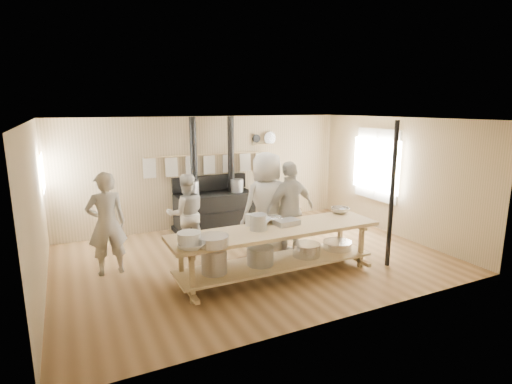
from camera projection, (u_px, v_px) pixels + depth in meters
ground at (253, 258)px, 7.56m from camera, size 7.00×7.00×0.00m
room_shell at (253, 174)px, 7.22m from camera, size 7.00×7.00×7.00m
window_right at (377, 165)px, 9.25m from camera, size 0.09×1.50×1.65m
left_opening at (43, 173)px, 7.52m from camera, size 0.00×0.90×0.90m
stove at (214, 207)px, 9.31m from camera, size 1.90×0.75×2.60m
towel_rail at (209, 162)px, 9.35m from camera, size 3.00×0.04×0.47m
back_wall_shelf at (264, 140)px, 9.90m from camera, size 0.63×0.14×0.32m
prep_table at (276, 247)px, 6.65m from camera, size 3.60×0.90×0.85m
support_post at (392, 195)px, 6.97m from camera, size 0.08×0.08×2.60m
cook_far_left at (107, 224)px, 6.71m from camera, size 0.68×0.47×1.78m
cook_left at (186, 214)px, 7.73m from camera, size 0.81×0.66×1.57m
cook_center at (267, 205)px, 7.46m from camera, size 1.01×0.68×2.01m
cook_right at (290, 210)px, 7.50m from camera, size 1.12×0.57×1.84m
cook_by_window at (266, 191)px, 9.64m from camera, size 1.23×1.08×1.65m
chair at (291, 214)px, 9.78m from camera, size 0.48×0.48×0.83m
bowl_white_a at (191, 246)px, 5.63m from camera, size 0.51×0.51×0.09m
bowl_steel_a at (274, 220)px, 6.92m from camera, size 0.41×0.41×0.09m
bowl_white_b at (259, 221)px, 6.80m from camera, size 0.60×0.60×0.10m
bowl_steel_b at (340, 210)px, 7.53m from camera, size 0.36×0.36×0.11m
roasting_pan at (287, 222)px, 6.77m from camera, size 0.43×0.31×0.09m
mixing_bowl_large at (213, 241)px, 5.76m from camera, size 0.57×0.57×0.15m
bucket_galv at (258, 222)px, 6.48m from camera, size 0.31×0.31×0.26m
deep_bowl_enamel at (189, 239)px, 5.70m from camera, size 0.40×0.40×0.21m
pitcher at (249, 220)px, 6.71m from camera, size 0.16×0.16×0.20m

